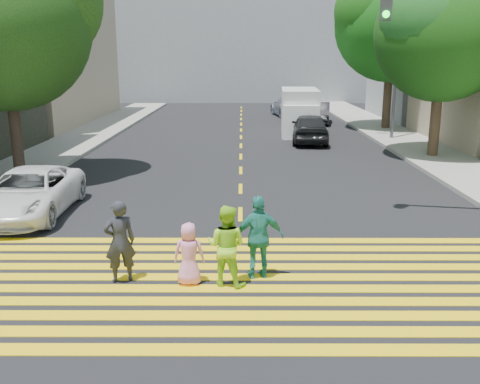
{
  "coord_description": "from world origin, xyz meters",
  "views": [
    {
      "loc": [
        0.03,
        -8.41,
        4.27
      ],
      "look_at": [
        0.0,
        3.0,
        1.4
      ],
      "focal_mm": 40.0,
      "sensor_mm": 36.0,
      "label": 1
    }
  ],
  "objects_px": {
    "dark_car_near": "(310,128)",
    "dark_car_parked": "(318,113)",
    "silver_car": "(289,107)",
    "white_van": "(299,113)",
    "tree_left": "(7,16)",
    "tree_right_far": "(394,18)",
    "pedestrian_man": "(120,241)",
    "pedestrian_child": "(189,254)",
    "pedestrian_woman": "(226,246)",
    "white_sedan": "(29,193)",
    "tree_right_near": "(445,26)",
    "pedestrian_extra": "(259,238)"
  },
  "relations": [
    {
      "from": "dark_car_near",
      "to": "dark_car_parked",
      "type": "bearing_deg",
      "value": -96.8
    },
    {
      "from": "silver_car",
      "to": "white_van",
      "type": "height_order",
      "value": "white_van"
    },
    {
      "from": "tree_left",
      "to": "tree_right_far",
      "type": "distance_m",
      "value": 21.6
    },
    {
      "from": "pedestrian_man",
      "to": "pedestrian_child",
      "type": "relative_size",
      "value": 1.33
    },
    {
      "from": "tree_right_far",
      "to": "pedestrian_man",
      "type": "xyz_separation_m",
      "value": [
        -11.19,
        -22.77,
        -5.71
      ]
    },
    {
      "from": "pedestrian_child",
      "to": "tree_right_far",
      "type": "bearing_deg",
      "value": -112.11
    },
    {
      "from": "pedestrian_woman",
      "to": "dark_car_near",
      "type": "bearing_deg",
      "value": -83.5
    },
    {
      "from": "pedestrian_child",
      "to": "white_sedan",
      "type": "height_order",
      "value": "white_sedan"
    },
    {
      "from": "dark_car_parked",
      "to": "tree_right_near",
      "type": "bearing_deg",
      "value": -66.36
    },
    {
      "from": "tree_right_far",
      "to": "dark_car_near",
      "type": "bearing_deg",
      "value": -136.31
    },
    {
      "from": "tree_left",
      "to": "pedestrian_man",
      "type": "bearing_deg",
      "value": -58.64
    },
    {
      "from": "dark_car_near",
      "to": "dark_car_parked",
      "type": "relative_size",
      "value": 1.07
    },
    {
      "from": "tree_left",
      "to": "silver_car",
      "type": "xyz_separation_m",
      "value": [
        11.53,
        21.18,
        -4.92
      ]
    },
    {
      "from": "tree_right_near",
      "to": "dark_car_near",
      "type": "xyz_separation_m",
      "value": [
        -4.89,
        4.35,
        -4.78
      ]
    },
    {
      "from": "tree_right_near",
      "to": "white_sedan",
      "type": "relative_size",
      "value": 1.77
    },
    {
      "from": "tree_left",
      "to": "dark_car_parked",
      "type": "height_order",
      "value": "tree_left"
    },
    {
      "from": "dark_car_near",
      "to": "pedestrian_woman",
      "type": "bearing_deg",
      "value": 82.15
    },
    {
      "from": "pedestrian_child",
      "to": "white_sedan",
      "type": "xyz_separation_m",
      "value": [
        -4.89,
        4.67,
        0.02
      ]
    },
    {
      "from": "pedestrian_man",
      "to": "silver_car",
      "type": "height_order",
      "value": "pedestrian_man"
    },
    {
      "from": "tree_left",
      "to": "pedestrian_woman",
      "type": "xyz_separation_m",
      "value": [
        7.71,
        -9.43,
        -4.85
      ]
    },
    {
      "from": "pedestrian_woman",
      "to": "silver_car",
      "type": "relative_size",
      "value": 0.32
    },
    {
      "from": "pedestrian_extra",
      "to": "dark_car_parked",
      "type": "bearing_deg",
      "value": -110.48
    },
    {
      "from": "tree_right_far",
      "to": "pedestrian_woman",
      "type": "bearing_deg",
      "value": -111.69
    },
    {
      "from": "silver_car",
      "to": "dark_car_parked",
      "type": "distance_m",
      "value": 4.63
    },
    {
      "from": "tree_right_near",
      "to": "pedestrian_woman",
      "type": "relative_size",
      "value": 5.15
    },
    {
      "from": "pedestrian_child",
      "to": "white_van",
      "type": "distance_m",
      "value": 21.65
    },
    {
      "from": "tree_left",
      "to": "dark_car_parked",
      "type": "bearing_deg",
      "value": 52.04
    },
    {
      "from": "dark_car_near",
      "to": "white_sedan",
      "type": "bearing_deg",
      "value": 58.56
    },
    {
      "from": "pedestrian_man",
      "to": "pedestrian_extra",
      "type": "relative_size",
      "value": 0.97
    },
    {
      "from": "white_sedan",
      "to": "white_van",
      "type": "xyz_separation_m",
      "value": [
        9.23,
        16.53,
        0.56
      ]
    },
    {
      "from": "pedestrian_woman",
      "to": "dark_car_parked",
      "type": "relative_size",
      "value": 0.38
    },
    {
      "from": "pedestrian_woman",
      "to": "dark_car_near",
      "type": "xyz_separation_m",
      "value": [
        3.79,
        17.85,
        -0.03
      ]
    },
    {
      "from": "tree_left",
      "to": "pedestrian_extra",
      "type": "bearing_deg",
      "value": -47.44
    },
    {
      "from": "silver_car",
      "to": "pedestrian_man",
      "type": "bearing_deg",
      "value": 70.53
    },
    {
      "from": "tree_left",
      "to": "white_sedan",
      "type": "height_order",
      "value": "tree_left"
    },
    {
      "from": "pedestrian_man",
      "to": "dark_car_near",
      "type": "bearing_deg",
      "value": -129.1
    },
    {
      "from": "pedestrian_extra",
      "to": "tree_left",
      "type": "bearing_deg",
      "value": -57.45
    },
    {
      "from": "white_sedan",
      "to": "dark_car_near",
      "type": "relative_size",
      "value": 1.03
    },
    {
      "from": "pedestrian_extra",
      "to": "dark_car_parked",
      "type": "distance_m",
      "value": 26.36
    },
    {
      "from": "pedestrian_woman",
      "to": "dark_car_near",
      "type": "distance_m",
      "value": 18.25
    },
    {
      "from": "pedestrian_woman",
      "to": "pedestrian_child",
      "type": "xyz_separation_m",
      "value": [
        -0.72,
        0.03,
        -0.18
      ]
    },
    {
      "from": "pedestrian_extra",
      "to": "dark_car_near",
      "type": "height_order",
      "value": "pedestrian_extra"
    },
    {
      "from": "dark_car_near",
      "to": "white_van",
      "type": "relative_size",
      "value": 0.82
    },
    {
      "from": "tree_right_far",
      "to": "pedestrian_child",
      "type": "xyz_separation_m",
      "value": [
        -9.84,
        -22.9,
        -5.91
      ]
    },
    {
      "from": "pedestrian_woman",
      "to": "pedestrian_child",
      "type": "distance_m",
      "value": 0.74
    },
    {
      "from": "tree_right_far",
      "to": "dark_car_parked",
      "type": "bearing_deg",
      "value": 138.01
    },
    {
      "from": "tree_right_near",
      "to": "white_sedan",
      "type": "bearing_deg",
      "value": -148.4
    },
    {
      "from": "dark_car_near",
      "to": "tree_right_near",
      "type": "bearing_deg",
      "value": 142.49
    },
    {
      "from": "pedestrian_man",
      "to": "silver_car",
      "type": "relative_size",
      "value": 0.33
    },
    {
      "from": "pedestrian_child",
      "to": "dark_car_parked",
      "type": "xyz_separation_m",
      "value": [
        6.14,
        26.23,
        0.07
      ]
    }
  ]
}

